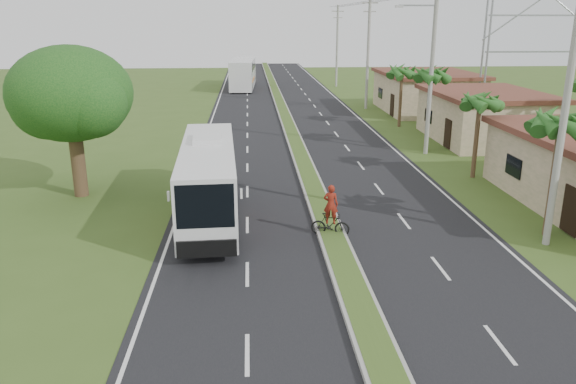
{
  "coord_description": "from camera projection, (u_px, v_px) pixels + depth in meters",
  "views": [
    {
      "loc": [
        -3.31,
        -18.2,
        8.65
      ],
      "look_at": [
        -1.77,
        4.0,
        1.8
      ],
      "focal_mm": 35.0,
      "sensor_mm": 36.0,
      "label": 1
    }
  ],
  "objects": [
    {
      "name": "palm_verge_c",
      "position": [
        431.0,
        75.0,
        37.31
      ],
      "size": [
        2.4,
        2.4,
        5.85
      ],
      "color": "#473321",
      "rests_on": "ground"
    },
    {
      "name": "shop_far",
      "position": [
        426.0,
        92.0,
        54.8
      ],
      "size": [
        8.6,
        11.6,
        3.82
      ],
      "color": "#9B8F69",
      "rests_on": "ground"
    },
    {
      "name": "utility_pole_b",
      "position": [
        432.0,
        59.0,
        36.0
      ],
      "size": [
        3.2,
        0.28,
        12.0
      ],
      "color": "gray",
      "rests_on": "ground"
    },
    {
      "name": "billboard_lattice",
      "position": [
        543.0,
        42.0,
        48.17
      ],
      "size": [
        10.18,
        1.18,
        12.07
      ],
      "color": "gray",
      "rests_on": "ground"
    },
    {
      "name": "utility_pole_c",
      "position": [
        368.0,
        51.0,
        55.24
      ],
      "size": [
        1.6,
        0.28,
        11.0
      ],
      "color": "gray",
      "rests_on": "ground"
    },
    {
      "name": "ground",
      "position": [
        345.0,
        272.0,
        20.11
      ],
      "size": [
        180.0,
        180.0,
        0.0
      ],
      "primitive_type": "plane",
      "color": "#3C551F",
      "rests_on": "ground"
    },
    {
      "name": "lane_edge_left",
      "position": [
        201.0,
        150.0,
        38.74
      ],
      "size": [
        0.12,
        160.0,
        0.01
      ],
      "primitive_type": "cube",
      "color": "silver",
      "rests_on": "ground"
    },
    {
      "name": "median_strip",
      "position": [
        297.0,
        148.0,
        39.15
      ],
      "size": [
        1.2,
        160.0,
        0.18
      ],
      "color": "gray",
      "rests_on": "ground"
    },
    {
      "name": "coach_bus_far",
      "position": [
        243.0,
        72.0,
        73.49
      ],
      "size": [
        3.42,
        12.91,
        3.73
      ],
      "rotation": [
        0.0,
        0.0,
        -0.05
      ],
      "color": "silver",
      "rests_on": "ground"
    },
    {
      "name": "road_asphalt",
      "position": [
        297.0,
        149.0,
        39.18
      ],
      "size": [
        14.0,
        160.0,
        0.02
      ],
      "primitive_type": "cube",
      "color": "black",
      "rests_on": "ground"
    },
    {
      "name": "motorcyclist",
      "position": [
        330.0,
        217.0,
        23.22
      ],
      "size": [
        1.68,
        0.85,
        2.22
      ],
      "rotation": [
        0.0,
        0.0,
        -0.26
      ],
      "color": "black",
      "rests_on": "ground"
    },
    {
      "name": "palm_verge_b",
      "position": [
        480.0,
        101.0,
        30.9
      ],
      "size": [
        2.4,
        2.4,
        5.05
      ],
      "color": "#473321",
      "rests_on": "ground"
    },
    {
      "name": "palm_verge_a",
      "position": [
        561.0,
        123.0,
        22.18
      ],
      "size": [
        2.4,
        2.4,
        5.45
      ],
      "color": "#473321",
      "rests_on": "ground"
    },
    {
      "name": "coach_bus_main",
      "position": [
        208.0,
        175.0,
        25.21
      ],
      "size": [
        2.82,
        11.16,
        3.58
      ],
      "rotation": [
        0.0,
        0.0,
        0.05
      ],
      "color": "silver",
      "rests_on": "ground"
    },
    {
      "name": "shop_mid",
      "position": [
        484.0,
        116.0,
        41.47
      ],
      "size": [
        7.6,
        10.6,
        3.67
      ],
      "color": "#9B8F69",
      "rests_on": "ground"
    },
    {
      "name": "utility_pole_d",
      "position": [
        337.0,
        45.0,
        74.39
      ],
      "size": [
        1.6,
        0.28,
        10.5
      ],
      "color": "gray",
      "rests_on": "ground"
    },
    {
      "name": "shade_tree",
      "position": [
        69.0,
        97.0,
        27.39
      ],
      "size": [
        6.3,
        6.0,
        7.54
      ],
      "color": "#473321",
      "rests_on": "ground"
    },
    {
      "name": "lane_edge_right",
      "position": [
        392.0,
        148.0,
        39.63
      ],
      "size": [
        0.12,
        160.0,
        0.01
      ],
      "primitive_type": "cube",
      "color": "silver",
      "rests_on": "ground"
    },
    {
      "name": "palm_verge_d",
      "position": [
        402.0,
        72.0,
        46.09
      ],
      "size": [
        2.4,
        2.4,
        5.25
      ],
      "color": "#473321",
      "rests_on": "ground"
    },
    {
      "name": "utility_pole_a",
      "position": [
        566.0,
        103.0,
        20.91
      ],
      "size": [
        1.6,
        0.28,
        11.0
      ],
      "color": "gray",
      "rests_on": "ground"
    }
  ]
}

